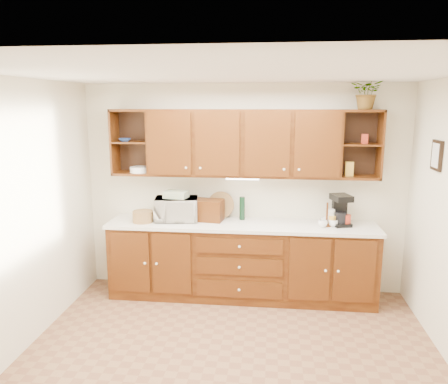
% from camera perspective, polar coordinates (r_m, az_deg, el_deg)
% --- Properties ---
extents(floor, '(4.00, 4.00, 0.00)m').
position_cam_1_polar(floor, '(4.34, 0.72, -21.36)').
color(floor, brown).
rests_on(floor, ground).
extents(ceiling, '(4.00, 4.00, 0.00)m').
position_cam_1_polar(ceiling, '(3.66, 0.83, 15.32)').
color(ceiling, white).
rests_on(ceiling, back_wall).
extents(back_wall, '(4.00, 0.00, 4.00)m').
position_cam_1_polar(back_wall, '(5.50, 2.57, 0.39)').
color(back_wall, beige).
rests_on(back_wall, floor).
extents(left_wall, '(0.00, 3.50, 3.50)m').
position_cam_1_polar(left_wall, '(4.46, -25.81, -3.39)').
color(left_wall, beige).
rests_on(left_wall, floor).
extents(base_cabinets, '(3.20, 0.60, 0.90)m').
position_cam_1_polar(base_cabinets, '(5.44, 2.27, -9.04)').
color(base_cabinets, black).
rests_on(base_cabinets, floor).
extents(countertop, '(3.24, 0.64, 0.04)m').
position_cam_1_polar(countertop, '(5.28, 2.30, -4.30)').
color(countertop, silver).
rests_on(countertop, base_cabinets).
extents(upper_cabinets, '(3.20, 0.33, 0.80)m').
position_cam_1_polar(upper_cabinets, '(5.25, 2.61, 6.41)').
color(upper_cabinets, black).
rests_on(upper_cabinets, back_wall).
extents(undercabinet_light, '(0.40, 0.05, 0.02)m').
position_cam_1_polar(undercabinet_light, '(5.25, 2.43, 1.77)').
color(undercabinet_light, white).
rests_on(undercabinet_light, upper_cabinets).
extents(framed_picture, '(0.03, 0.24, 0.30)m').
position_cam_1_polar(framed_picture, '(4.84, 26.04, 4.32)').
color(framed_picture, black).
rests_on(framed_picture, right_wall).
extents(wicker_basket, '(0.28, 0.28, 0.14)m').
position_cam_1_polar(wicker_basket, '(5.40, -10.56, -3.17)').
color(wicker_basket, olive).
rests_on(wicker_basket, countertop).
extents(microwave, '(0.56, 0.42, 0.29)m').
position_cam_1_polar(microwave, '(5.40, -6.22, -2.23)').
color(microwave, beige).
rests_on(microwave, countertop).
extents(towel_stack, '(0.30, 0.24, 0.08)m').
position_cam_1_polar(towel_stack, '(5.36, -6.27, -0.32)').
color(towel_stack, '#E6D36C').
rests_on(towel_stack, microwave).
extents(wine_bottle, '(0.08, 0.08, 0.29)m').
position_cam_1_polar(wine_bottle, '(5.41, 2.38, -2.13)').
color(wine_bottle, black).
rests_on(wine_bottle, countertop).
extents(woven_tray, '(0.34, 0.11, 0.33)m').
position_cam_1_polar(woven_tray, '(5.52, -0.43, -3.27)').
color(woven_tray, olive).
rests_on(woven_tray, countertop).
extents(bread_box, '(0.40, 0.28, 0.26)m').
position_cam_1_polar(bread_box, '(5.37, -2.17, -2.38)').
color(bread_box, black).
rests_on(bread_box, countertop).
extents(mug_tree, '(0.25, 0.25, 0.28)m').
position_cam_1_polar(mug_tree, '(5.28, 13.26, -3.88)').
color(mug_tree, black).
rests_on(mug_tree, countertop).
extents(canister_red, '(0.12, 0.12, 0.14)m').
position_cam_1_polar(canister_red, '(5.34, 15.70, -3.58)').
color(canister_red, '#AD2D19').
rests_on(canister_red, countertop).
extents(canister_white, '(0.09, 0.09, 0.19)m').
position_cam_1_polar(canister_white, '(5.33, 13.80, -3.20)').
color(canister_white, white).
rests_on(canister_white, countertop).
extents(canister_yellow, '(0.11, 0.11, 0.12)m').
position_cam_1_polar(canister_yellow, '(5.30, 13.93, -3.69)').
color(canister_yellow, gold).
rests_on(canister_yellow, countertop).
extents(coffee_maker, '(0.26, 0.30, 0.37)m').
position_cam_1_polar(coffee_maker, '(5.35, 14.96, -2.32)').
color(coffee_maker, black).
rests_on(coffee_maker, countertop).
extents(bowl_stack, '(0.18, 0.18, 0.04)m').
position_cam_1_polar(bowl_stack, '(5.51, -12.83, 6.65)').
color(bowl_stack, navy).
rests_on(bowl_stack, upper_cabinets).
extents(plate_stack, '(0.28, 0.28, 0.07)m').
position_cam_1_polar(plate_stack, '(5.50, -10.98, 2.89)').
color(plate_stack, white).
rests_on(plate_stack, upper_cabinets).
extents(pantry_box_yellow, '(0.09, 0.07, 0.17)m').
position_cam_1_polar(pantry_box_yellow, '(5.34, 16.03, 2.92)').
color(pantry_box_yellow, gold).
rests_on(pantry_box_yellow, upper_cabinets).
extents(pantry_box_red, '(0.08, 0.07, 0.11)m').
position_cam_1_polar(pantry_box_red, '(5.33, 17.89, 6.62)').
color(pantry_box_red, '#AD2D19').
rests_on(pantry_box_red, upper_cabinets).
extents(potted_plant, '(0.44, 0.42, 0.39)m').
position_cam_1_polar(potted_plant, '(5.28, 18.26, 12.30)').
color(potted_plant, '#999999').
rests_on(potted_plant, upper_cabinets).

